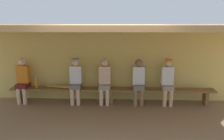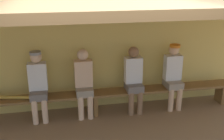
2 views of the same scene
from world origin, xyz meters
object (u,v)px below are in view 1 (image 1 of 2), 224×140
(bench, at_px, (112,91))
(baseball_bat, at_px, (60,87))
(player_shirtless_tan, at_px, (23,79))
(player_leftmost, at_px, (105,80))
(player_in_red, at_px, (139,80))
(water_bottle_blue, at_px, (36,83))
(player_rightmost, at_px, (168,80))
(player_with_sunglasses, at_px, (76,79))

(bench, distance_m, baseball_bat, 1.54)
(player_shirtless_tan, bearing_deg, baseball_bat, -0.16)
(bench, bearing_deg, player_leftmost, 179.14)
(player_in_red, distance_m, baseball_bat, 2.33)
(bench, xyz_separation_m, player_leftmost, (-0.20, 0.00, 0.34))
(player_leftmost, distance_m, water_bottle_blue, 2.07)
(bench, height_order, player_rightmost, player_rightmost)
(player_rightmost, distance_m, player_leftmost, 1.83)
(player_with_sunglasses, xyz_separation_m, player_in_red, (1.85, -0.00, -0.02))
(player_with_sunglasses, distance_m, player_shirtless_tan, 1.59)
(player_rightmost, xyz_separation_m, baseball_bat, (-3.16, -0.00, -0.25))
(player_shirtless_tan, distance_m, player_leftmost, 2.44)
(player_shirtless_tan, height_order, player_in_red, same)
(player_with_sunglasses, relative_size, player_shirtless_tan, 1.01)
(bench, relative_size, baseball_bat, 7.20)
(player_with_sunglasses, bearing_deg, player_shirtless_tan, -179.98)
(bench, relative_size, player_shirtless_tan, 4.49)
(player_shirtless_tan, relative_size, water_bottle_blue, 4.90)
(player_shirtless_tan, distance_m, player_in_red, 3.43)
(player_leftmost, bearing_deg, player_with_sunglasses, 179.97)
(player_rightmost, distance_m, player_in_red, 0.84)
(bench, bearing_deg, player_in_red, 0.22)
(player_with_sunglasses, distance_m, baseball_bat, 0.54)
(baseball_bat, bearing_deg, player_rightmost, 12.99)
(player_with_sunglasses, relative_size, water_bottle_blue, 4.94)
(player_leftmost, height_order, baseball_bat, player_leftmost)
(bench, relative_size, water_bottle_blue, 22.04)
(player_with_sunglasses, xyz_separation_m, player_leftmost, (0.85, -0.00, -0.02))
(bench, height_order, player_leftmost, player_leftmost)
(bench, relative_size, player_rightmost, 4.46)
(player_rightmost, relative_size, player_shirtless_tan, 1.01)
(player_shirtless_tan, bearing_deg, player_in_red, 0.00)
(player_in_red, distance_m, player_leftmost, 0.99)
(player_with_sunglasses, bearing_deg, player_in_red, -0.02)
(water_bottle_blue, bearing_deg, player_with_sunglasses, -2.02)
(player_leftmost, bearing_deg, baseball_bat, -179.87)
(player_shirtless_tan, height_order, baseball_bat, player_shirtless_tan)
(player_rightmost, bearing_deg, player_shirtless_tan, -179.99)
(player_in_red, distance_m, water_bottle_blue, 3.06)
(player_shirtless_tan, bearing_deg, bench, -0.07)
(player_in_red, relative_size, water_bottle_blue, 4.90)
(player_leftmost, bearing_deg, bench, -0.86)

